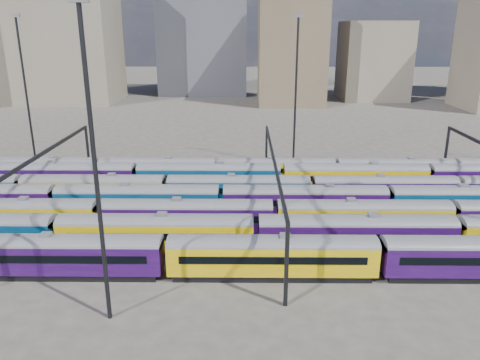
{
  "coord_description": "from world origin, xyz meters",
  "views": [
    {
      "loc": [
        6.37,
        -55.93,
        23.32
      ],
      "look_at": [
        5.73,
        6.6,
        3.0
      ],
      "focal_mm": 35.0,
      "sensor_mm": 36.0,
      "label": 1
    }
  ],
  "objects_px": {
    "rake_0": "(380,253)",
    "rake_1": "(356,230)",
    "rake_2": "(275,213)",
    "mast_2": "(94,158)"
  },
  "relations": [
    {
      "from": "rake_0",
      "to": "rake_2",
      "type": "height_order",
      "value": "rake_0"
    },
    {
      "from": "rake_2",
      "to": "mast_2",
      "type": "distance_m",
      "value": 25.3
    },
    {
      "from": "rake_1",
      "to": "rake_2",
      "type": "bearing_deg",
      "value": 149.19
    },
    {
      "from": "rake_1",
      "to": "rake_2",
      "type": "relative_size",
      "value": 1.21
    },
    {
      "from": "rake_0",
      "to": "mast_2",
      "type": "relative_size",
      "value": 4.85
    },
    {
      "from": "rake_0",
      "to": "rake_1",
      "type": "bearing_deg",
      "value": 102.79
    },
    {
      "from": "rake_1",
      "to": "mast_2",
      "type": "xyz_separation_m",
      "value": [
        -23.33,
        -12.0,
        11.21
      ]
    },
    {
      "from": "rake_0",
      "to": "rake_1",
      "type": "height_order",
      "value": "rake_1"
    },
    {
      "from": "rake_0",
      "to": "rake_1",
      "type": "distance_m",
      "value": 5.13
    },
    {
      "from": "rake_0",
      "to": "rake_2",
      "type": "bearing_deg",
      "value": 133.59
    }
  ]
}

